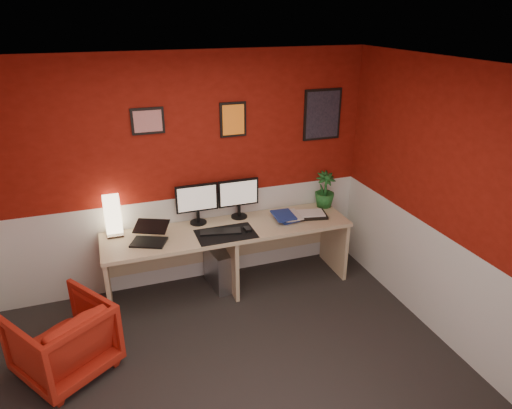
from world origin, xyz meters
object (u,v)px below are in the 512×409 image
pc_tower (219,268)px  armchair (63,340)px  zen_tray (310,215)px  potted_plant (325,190)px  shoji_lamp (113,217)px  laptop (148,233)px  monitor_left (197,198)px  desk (230,258)px  monitor_right (239,193)px

pc_tower → armchair: bearing=-159.5°
zen_tray → armchair: bearing=-163.7°
potted_plant → shoji_lamp: bearing=179.1°
laptop → monitor_left: 0.66m
desk → armchair: bearing=-155.4°
desk → potted_plant: bearing=9.1°
laptop → armchair: (-0.83, -0.70, -0.52)m
monitor_left → armchair: monitor_left is taller
desk → shoji_lamp: (-1.14, 0.23, 0.56)m
pc_tower → armchair: (-1.56, -0.84, 0.10)m
desk → pc_tower: size_ratio=5.78×
monitor_left → potted_plant: monitor_left is taller
shoji_lamp → laptop: shoji_lamp is taller
monitor_right → armchair: bearing=-151.7°
desk → armchair: desk is taller
potted_plant → armchair: 3.09m
zen_tray → potted_plant: size_ratio=0.84×
desk → zen_tray: bearing=-0.1°
zen_tray → pc_tower: (-1.04, 0.08, -0.52)m
laptop → monitor_right: (1.02, 0.29, 0.18)m
potted_plant → armchair: (-2.87, -0.96, -0.62)m
laptop → monitor_left: bearing=51.9°
monitor_left → pc_tower: size_ratio=1.29×
desk → zen_tray: zen_tray is taller
shoji_lamp → monitor_left: 0.87m
zen_tray → potted_plant: potted_plant is taller
laptop → zen_tray: (1.78, 0.06, -0.09)m
shoji_lamp → laptop: bearing=-43.8°
shoji_lamp → armchair: 1.28m
shoji_lamp → laptop: (0.30, -0.29, -0.09)m
laptop → monitor_left: size_ratio=0.57×
shoji_lamp → monitor_right: monitor_right is taller
monitor_left → zen_tray: (1.22, -0.23, -0.28)m
laptop → monitor_right: size_ratio=0.57×
potted_plant → pc_tower: bearing=-174.9°
laptop → pc_tower: (0.73, 0.13, -0.61)m
laptop → zen_tray: size_ratio=0.94×
laptop → pc_tower: bearing=34.9°
monitor_right → potted_plant: (1.02, -0.04, -0.08)m
shoji_lamp → zen_tray: size_ratio=1.14×
desk → monitor_left: bearing=139.8°
pc_tower → armchair: 1.78m
shoji_lamp → pc_tower: (1.04, -0.15, -0.70)m
shoji_lamp → pc_tower: size_ratio=0.89×
laptop → monitor_right: 1.08m
shoji_lamp → armchair: bearing=-118.0°
desk → monitor_right: bearing=51.2°
desk → potted_plant: size_ratio=6.26×
monitor_right → pc_tower: monitor_right is taller
desk → zen_tray: size_ratio=7.43×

